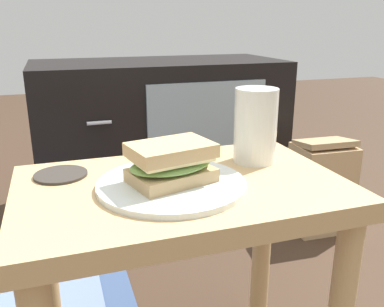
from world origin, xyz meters
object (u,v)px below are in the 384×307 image
object	(u,v)px
tv_cabinet	(161,133)
sandwich_front	(171,163)
beer_glass	(255,127)
paper_bag	(321,186)
coaster	(61,175)
plate	(171,184)

from	to	relation	value
tv_cabinet	sandwich_front	bearing A→B (deg)	-103.21
beer_glass	paper_bag	distance (m)	0.77
paper_bag	tv_cabinet	bearing A→B (deg)	137.66
tv_cabinet	beer_glass	xyz separation A→B (m)	(-0.03, -0.89, 0.24)
sandwich_front	beer_glass	xyz separation A→B (m)	(0.19, 0.08, 0.03)
beer_glass	tv_cabinet	bearing A→B (deg)	87.77
coaster	paper_bag	world-z (taller)	coaster
tv_cabinet	plate	world-z (taller)	tv_cabinet
paper_bag	coaster	bearing A→B (deg)	-154.52
coaster	sandwich_front	bearing A→B (deg)	-33.06
tv_cabinet	beer_glass	bearing A→B (deg)	-92.23
tv_cabinet	plate	size ratio (longest dim) A/B	3.85
plate	sandwich_front	distance (m)	0.04
plate	coaster	size ratio (longest dim) A/B	2.65
sandwich_front	paper_bag	distance (m)	0.94
coaster	beer_glass	bearing A→B (deg)	-5.69
plate	sandwich_front	size ratio (longest dim) A/B	1.52
paper_bag	sandwich_front	bearing A→B (deg)	-142.88
tv_cabinet	coaster	world-z (taller)	tv_cabinet
beer_glass	plate	bearing A→B (deg)	-158.13
plate	beer_glass	size ratio (longest dim) A/B	1.72
coaster	paper_bag	size ratio (longest dim) A/B	0.27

